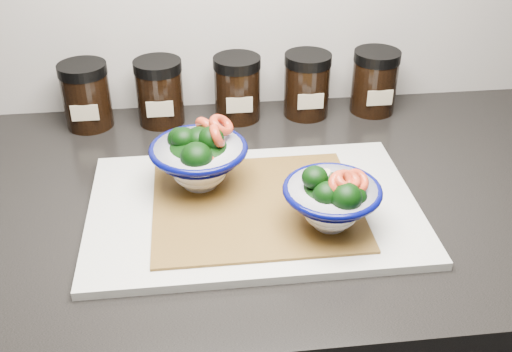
{
  "coord_description": "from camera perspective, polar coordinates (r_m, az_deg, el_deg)",
  "views": [
    {
      "loc": [
        -0.17,
        0.73,
        1.39
      ],
      "look_at": [
        -0.09,
        1.4,
        0.96
      ],
      "focal_mm": 42.0,
      "sensor_mm": 36.0,
      "label": 1
    }
  ],
  "objects": [
    {
      "name": "spice_jar_b",
      "position": [
        1.05,
        -9.16,
        7.92
      ],
      "size": [
        0.08,
        0.08,
        0.11
      ],
      "color": "black",
      "rests_on": "countertop"
    },
    {
      "name": "spice_jar_e",
      "position": [
        1.1,
        11.22,
        8.82
      ],
      "size": [
        0.08,
        0.08,
        0.11
      ],
      "color": "black",
      "rests_on": "countertop"
    },
    {
      "name": "countertop",
      "position": [
        0.89,
        5.4,
        -2.18
      ],
      "size": [
        3.5,
        0.6,
        0.04
      ],
      "primitive_type": "cube",
      "color": "black",
      "rests_on": "cabinet"
    },
    {
      "name": "cutting_board",
      "position": [
        0.83,
        -0.24,
        -3.05
      ],
      "size": [
        0.45,
        0.3,
        0.01
      ],
      "primitive_type": "cube",
      "color": "beige",
      "rests_on": "countertop"
    },
    {
      "name": "bowl_left",
      "position": [
        0.84,
        -5.44,
        1.77
      ],
      "size": [
        0.14,
        0.14,
        0.11
      ],
      "rotation": [
        0.0,
        0.0,
        0.21
      ],
      "color": "white",
      "rests_on": "bamboo_mat"
    },
    {
      "name": "bowl_right",
      "position": [
        0.76,
        7.33,
        -2.22
      ],
      "size": [
        0.13,
        0.13,
        0.09
      ],
      "rotation": [
        0.0,
        0.0,
        -0.3
      ],
      "color": "white",
      "rests_on": "bamboo_mat"
    },
    {
      "name": "spice_jar_d",
      "position": [
        1.07,
        4.87,
        8.65
      ],
      "size": [
        0.08,
        0.08,
        0.11
      ],
      "color": "black",
      "rests_on": "countertop"
    },
    {
      "name": "spice_jar_a",
      "position": [
        1.06,
        -15.86,
        7.4
      ],
      "size": [
        0.08,
        0.08,
        0.11
      ],
      "color": "black",
      "rests_on": "countertop"
    },
    {
      "name": "spice_jar_c",
      "position": [
        1.05,
        -1.79,
        8.37
      ],
      "size": [
        0.08,
        0.08,
        0.11
      ],
      "color": "black",
      "rests_on": "countertop"
    },
    {
      "name": "bamboo_mat",
      "position": [
        0.82,
        0.0,
        -2.71
      ],
      "size": [
        0.28,
        0.24,
        0.0
      ],
      "primitive_type": "cube",
      "color": "olive",
      "rests_on": "cutting_board"
    }
  ]
}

